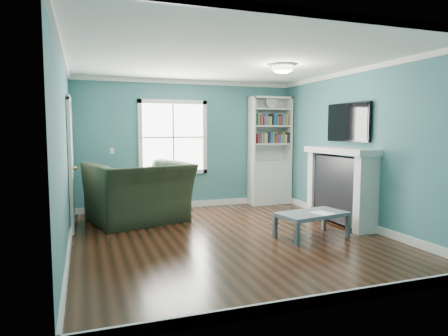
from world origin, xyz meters
name	(u,v)px	position (x,y,z in m)	size (l,w,h in m)	color
floor	(230,237)	(0.00, 0.00, 0.00)	(5.00, 5.00, 0.00)	black
room_walls	(230,131)	(0.00, 0.00, 1.58)	(5.00, 5.00, 5.00)	#3C6D75
trim	(230,155)	(0.00, 0.00, 1.24)	(4.50, 5.00, 2.60)	white
window	(173,137)	(-0.30, 2.49, 1.45)	(1.40, 0.06, 1.50)	white
bookshelf	(270,161)	(1.77, 2.30, 0.92)	(0.90, 0.35, 2.31)	silver
fireplace	(340,187)	(2.08, 0.20, 0.64)	(0.44, 1.58, 1.30)	black
tv	(348,122)	(2.20, 0.20, 1.72)	(0.06, 1.10, 0.65)	black
door	(71,163)	(-2.22, 1.40, 1.07)	(0.12, 0.98, 2.17)	silver
ceiling_fixture	(283,68)	(0.90, 0.10, 2.55)	(0.38, 0.38, 0.15)	white
light_switch	(112,151)	(-1.50, 2.48, 1.20)	(0.08, 0.01, 0.12)	white
recliner	(139,182)	(-1.13, 1.48, 0.69)	(1.59, 1.03, 1.39)	black
coffee_table	(312,216)	(1.16, -0.39, 0.33)	(1.12, 0.74, 0.38)	#4A5258
paper_sheet	(323,213)	(1.28, -0.50, 0.38)	(0.25, 0.32, 0.00)	white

